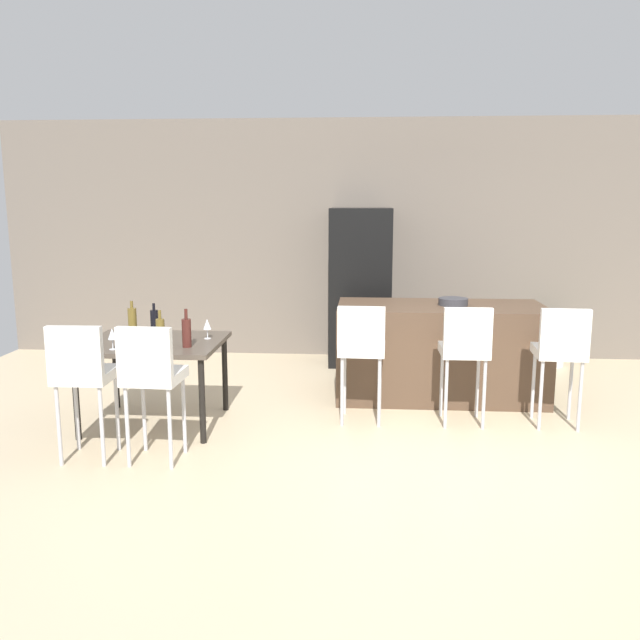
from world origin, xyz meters
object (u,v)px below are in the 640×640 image
Objects in this scene: bar_chair_left at (362,345)px; dining_chair_far at (151,372)px; wine_glass_end at (152,333)px; fruit_bowl at (453,302)px; wine_bottle_middle at (160,331)px; wine_glass_near at (207,325)px; potted_plant at (555,336)px; bar_chair_right at (561,348)px; dining_table at (154,349)px; refrigerator at (360,287)px; wine_glass_far at (112,334)px; bar_chair_middle at (465,346)px; wine_bottle_corner at (132,321)px; wine_bottle_right at (154,322)px; wine_bottle_left at (187,332)px; dining_chair_near at (82,371)px; kitchen_island at (440,351)px.

dining_chair_far is (-1.52, -1.02, 0.00)m from bar_chair_left.
fruit_bowl reaches higher than wine_glass_end.
wine_glass_near is at bearing 38.82° from wine_bottle_middle.
bar_chair_right is at bearing -104.61° from potted_plant.
refrigerator reaches higher than dining_table.
wine_glass_end reaches higher than potted_plant.
wine_glass_far is 0.61× the size of fruit_bowl.
wine_glass_far is (-2.00, -0.50, 0.17)m from bar_chair_left.
fruit_bowl is (-0.00, 0.85, 0.26)m from bar_chair_middle.
bar_chair_middle is 2.94m from wine_glass_far.
dining_chair_far is 4.95m from potted_plant.
wine_glass_far is 5.05m from potted_plant.
wine_glass_far is (0.05, -0.59, -0.00)m from wine_bottle_corner.
wine_bottle_right is 1.62× the size of wine_glass_far.
wine_bottle_left is at bearing -104.56° from wine_glass_near.
wine_glass_near is (0.09, 0.34, 0.00)m from wine_bottle_left.
wine_bottle_corner is at bearing 90.62° from dining_chair_near.
bar_chair_right is at bearing 0.64° from wine_glass_near.
wine_bottle_right is at bearing 176.03° from bar_chair_left.
wine_glass_near is at bearing -179.36° from bar_chair_right.
wine_glass_far is 0.81m from wine_glass_near.
fruit_bowl reaches higher than dining_table.
dining_chair_near and dining_chair_far have the same top height.
kitchen_island is 1.99m from potted_plant.
dining_chair_far is 3.73× the size of wine_bottle_right.
wine_glass_end is at bearing -172.52° from wine_bottle_left.
bar_chair_left is 0.91× the size of dining_table.
wine_bottle_middle reaches higher than kitchen_island.
fruit_bowl is (2.74, 0.72, 0.10)m from wine_bottle_right.
refrigerator is at bearing 53.74° from wine_glass_far.
bar_chair_left is at bearing 10.17° from wine_bottle_middle.
wine_glass_end is 4.75m from potted_plant.
wine_glass_far is at bearing -147.85° from potted_plant.
bar_chair_right is 6.03× the size of wine_glass_far.
wine_bottle_right is 4.62m from potted_plant.
wine_bottle_middle is 1.03× the size of fruit_bowl.
wine_bottle_middle reaches higher than wine_glass_far.
wine_glass_end is (0.30, 0.09, 0.00)m from wine_glass_far.
bar_chair_right is at bearing 6.84° from wine_bottle_left.
wine_glass_end is 0.61× the size of fruit_bowl.
bar_chair_middle is 3.69× the size of fruit_bowl.
wine_bottle_left is 0.17× the size of refrigerator.
bar_chair_left reaches higher than potted_plant.
wine_bottle_corner is at bearing -164.96° from kitchen_island.
refrigerator is at bearing 56.60° from wine_bottle_middle.
wine_bottle_middle is (-0.24, 0.07, -0.01)m from wine_bottle_left.
wine_bottle_middle is (0.37, 0.72, 0.16)m from dining_chair_near.
dining_table is 0.89m from dining_chair_near.
bar_chair_right is 3.74m from wine_bottle_corner.
wine_bottle_middle is at bearing 31.39° from wine_glass_far.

